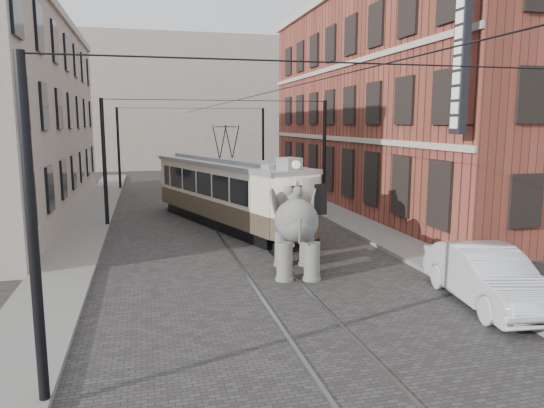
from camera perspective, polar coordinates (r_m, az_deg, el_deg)
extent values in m
plane|color=#3D3A38|center=(19.91, -2.66, -5.16)|extent=(120.00, 120.00, 0.00)
cube|color=slate|center=(21.83, 13.01, -3.91)|extent=(2.00, 60.00, 0.15)
cube|color=slate|center=(19.72, -21.61, -5.71)|extent=(2.00, 60.00, 0.15)
cube|color=brown|center=(31.61, 14.15, 10.80)|extent=(8.00, 26.00, 12.00)
cube|color=#9E9283|center=(59.09, -10.48, 10.94)|extent=(28.00, 10.00, 14.00)
imported|color=silver|center=(15.09, 22.89, -7.43)|extent=(2.28, 4.94, 1.57)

